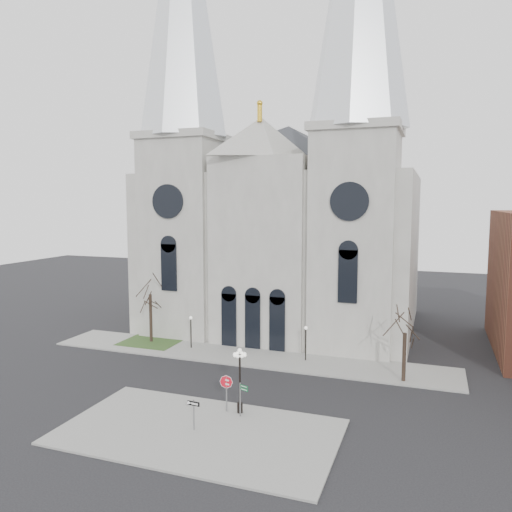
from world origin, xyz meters
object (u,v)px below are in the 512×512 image
(one_way_sign, at_px, (194,409))
(street_name_sign, at_px, (241,397))
(stop_sign, at_px, (227,386))
(globe_lamp, at_px, (240,372))

(one_way_sign, bearing_deg, street_name_sign, 58.87)
(stop_sign, height_order, one_way_sign, stop_sign)
(stop_sign, distance_m, globe_lamp, 1.43)
(one_way_sign, height_order, street_name_sign, street_name_sign)
(stop_sign, distance_m, street_name_sign, 1.44)
(stop_sign, height_order, street_name_sign, stop_sign)
(globe_lamp, bearing_deg, stop_sign, -172.74)
(globe_lamp, bearing_deg, street_name_sign, -60.70)
(stop_sign, xyz_separation_m, globe_lamp, (0.97, 0.12, 1.05))
(stop_sign, bearing_deg, globe_lamp, 22.22)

